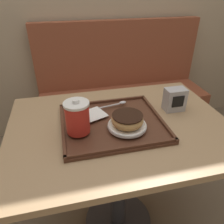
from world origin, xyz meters
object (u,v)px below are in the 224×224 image
object	(u,v)px
coffee_cup_front	(77,117)
donut_chocolate_glazed	(127,119)
spoon	(119,103)
napkin_dispenser	(175,99)

from	to	relation	value
coffee_cup_front	donut_chocolate_glazed	world-z (taller)	coffee_cup_front
donut_chocolate_glazed	coffee_cup_front	bearing A→B (deg)	174.87
coffee_cup_front	spoon	xyz separation A→B (m)	(0.21, 0.18, -0.06)
coffee_cup_front	spoon	bearing A→B (deg)	39.38
coffee_cup_front	spoon	distance (m)	0.28
donut_chocolate_glazed	napkin_dispenser	xyz separation A→B (m)	(0.27, 0.12, -0.00)
napkin_dispenser	coffee_cup_front	bearing A→B (deg)	-167.58
coffee_cup_front	donut_chocolate_glazed	xyz separation A→B (m)	(0.20, -0.02, -0.03)
spoon	napkin_dispenser	bearing A→B (deg)	-25.95
coffee_cup_front	donut_chocolate_glazed	size ratio (longest dim) A/B	1.08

